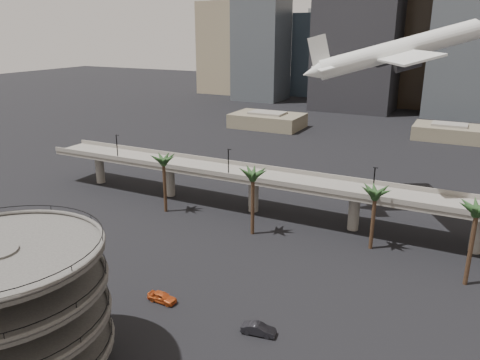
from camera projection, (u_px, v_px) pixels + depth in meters
The scene contains 8 objects.
parking_ramp at pixel (5, 303), 50.84m from camera, with size 22.20×22.20×17.35m.
overpass at pixel (302, 186), 96.03m from camera, with size 130.00×9.30×14.70m.
palm_trees at pixel (350, 188), 83.19m from camera, with size 76.40×18.40×14.00m.
low_buildings at pixel (402, 131), 168.47m from camera, with size 135.00×27.50×6.80m.
skyline at pixel (455, 16), 215.78m from camera, with size 269.00×86.00×118.89m.
airborne_jet at pixel (397, 51), 92.13m from camera, with size 35.37×32.76×13.33m.
car_a at pixel (162, 297), 68.53m from camera, with size 1.82×4.53×1.54m, color #C34E1B.
car_b at pixel (259, 329), 61.24m from camera, with size 1.61×4.62×1.52m, color black.
Camera 1 is at (29.79, -31.83, 38.32)m, focal length 35.00 mm.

